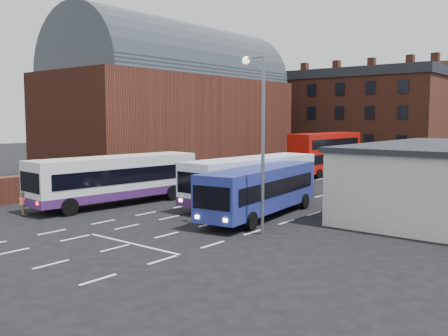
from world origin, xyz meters
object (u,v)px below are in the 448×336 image
Objects in this scene: pedestrian_beige at (24,203)px; bus_blue at (261,188)px; bus_white_inbound at (252,177)px; bus_red_double at (326,153)px; bus_white_outbound at (116,176)px; street_lamp at (259,126)px.

bus_blue is at bearing -131.74° from pedestrian_beige.
bus_red_double is (-4.34, 18.99, 0.42)m from bus_white_inbound.
street_lamp is at bearing 0.76° from bus_white_outbound.
bus_red_double reaches higher than bus_white_outbound.
bus_white_outbound is 24.96m from bus_red_double.
bus_white_inbound is at bearing 44.85° from bus_white_outbound.
bus_white_inbound is (7.02, 5.82, -0.05)m from bus_white_outbound.
bus_red_double is at bearing -79.39° from bus_blue.
bus_white_inbound is 4.39m from bus_blue.
pedestrian_beige is (-1.48, -5.81, -1.19)m from bus_white_outbound.
bus_white_inbound is at bearing 127.76° from street_lamp.
pedestrian_beige is (-8.50, -11.63, -1.13)m from bus_white_inbound.
bus_red_double is (-7.28, 22.25, 0.55)m from bus_blue.
bus_blue is (9.95, 2.56, -0.19)m from bus_white_outbound.
bus_white_inbound is 1.08× the size of bus_red_double.
street_lamp is (12.26, -0.95, 3.46)m from bus_white_outbound.
street_lamp is (9.59, -25.76, 3.10)m from bus_red_double.
bus_red_double reaches higher than bus_white_inbound.
bus_blue is 1.23× the size of street_lamp.
bus_white_outbound is 10.28m from bus_blue.
bus_red_double is at bearing 110.41° from street_lamp.
street_lamp is at bearing 130.14° from bus_white_inbound.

